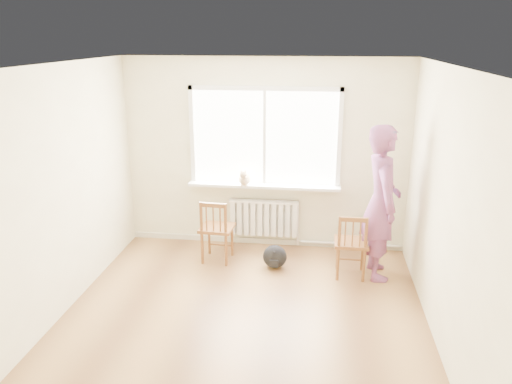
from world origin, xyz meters
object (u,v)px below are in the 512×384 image
(chair_right, at_px, (351,246))
(cat, at_px, (245,178))
(chair_left, at_px, (216,231))
(backpack, at_px, (275,257))
(person, at_px, (381,203))

(chair_right, xyz_separation_m, cat, (-1.47, 0.73, 0.62))
(chair_right, distance_m, cat, 1.76)
(chair_left, height_order, backpack, chair_left)
(chair_left, distance_m, cat, 0.85)
(chair_right, distance_m, person, 0.66)
(cat, relative_size, backpack, 1.19)
(person, bearing_deg, chair_right, 101.78)
(person, xyz_separation_m, backpack, (-1.32, 0.02, -0.82))
(chair_right, relative_size, cat, 2.24)
(chair_right, height_order, person, person)
(backpack, bearing_deg, cat, 129.30)
(chair_left, xyz_separation_m, backpack, (0.81, -0.10, -0.29))
(chair_left, relative_size, person, 0.45)
(chair_right, height_order, backpack, chair_right)
(chair_left, bearing_deg, cat, -118.69)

